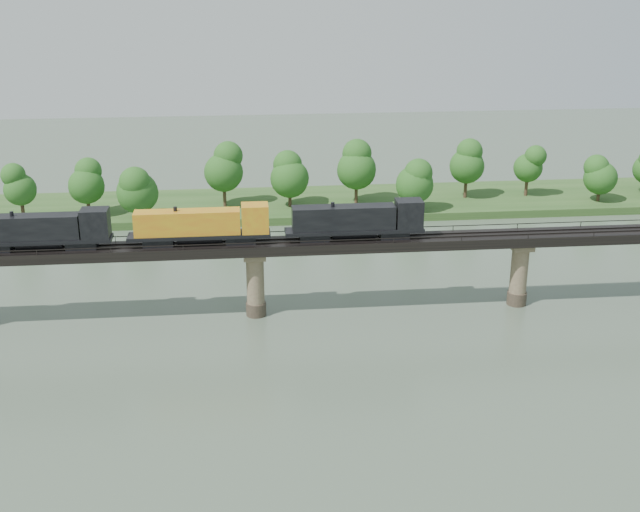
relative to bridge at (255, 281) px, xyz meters
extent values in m
plane|color=#3C4C3C|center=(0.00, -30.00, -5.46)|extent=(400.00, 400.00, 0.00)
cube|color=#294A1D|center=(0.00, 55.00, -4.66)|extent=(300.00, 24.00, 1.60)
cylinder|color=#473A2D|center=(0.00, 0.00, -4.46)|extent=(3.00, 3.00, 2.00)
cylinder|color=#7D6F51|center=(0.00, 0.00, 0.04)|extent=(2.60, 2.60, 9.00)
cube|color=#7D6F51|center=(0.00, 0.00, 4.04)|extent=(3.20, 3.20, 1.00)
cylinder|color=#473A2D|center=(40.00, 0.00, -4.46)|extent=(3.00, 3.00, 2.00)
cylinder|color=#7D6F51|center=(40.00, 0.00, 0.04)|extent=(2.60, 2.60, 9.00)
cube|color=#7D6F51|center=(40.00, 0.00, 4.04)|extent=(3.20, 3.20, 1.00)
cube|color=black|center=(0.00, 0.00, 5.29)|extent=(220.00, 5.00, 1.50)
cube|color=black|center=(0.00, -0.75, 6.12)|extent=(220.00, 0.12, 0.16)
cube|color=black|center=(0.00, 0.75, 6.12)|extent=(220.00, 0.12, 0.16)
cube|color=black|center=(0.00, -2.40, 6.74)|extent=(220.00, 0.10, 0.10)
cube|color=black|center=(0.00, 2.40, 6.74)|extent=(220.00, 0.10, 0.10)
cube|color=black|center=(0.00, -2.40, 6.39)|extent=(0.08, 0.08, 0.70)
cube|color=black|center=(0.00, 2.40, 6.39)|extent=(0.08, 0.08, 0.70)
cylinder|color=#382619|center=(-44.43, 46.31, -2.10)|extent=(0.70, 0.70, 3.51)
sphere|color=#1A4B15|center=(-44.43, 46.31, 2.57)|extent=(6.31, 6.31, 6.31)
sphere|color=#1A4B15|center=(-44.43, 46.31, 5.50)|extent=(4.73, 4.73, 4.73)
cylinder|color=#382619|center=(-32.24, 48.84, -2.19)|extent=(0.70, 0.70, 3.34)
sphere|color=#1A4B15|center=(-32.24, 48.84, 2.27)|extent=(7.18, 7.18, 7.18)
sphere|color=#1A4B15|center=(-32.24, 48.84, 5.06)|extent=(5.39, 5.39, 5.39)
cylinder|color=#382619|center=(-22.01, 46.15, -2.45)|extent=(0.70, 0.70, 2.83)
sphere|color=#1A4B15|center=(-22.01, 46.15, 1.32)|extent=(8.26, 8.26, 8.26)
sphere|color=#1A4B15|center=(-22.01, 46.15, 3.68)|extent=(6.19, 6.19, 6.19)
cylinder|color=#382619|center=(-5.04, 52.68, -1.88)|extent=(0.70, 0.70, 3.96)
sphere|color=#1A4B15|center=(-5.04, 52.68, 3.41)|extent=(8.07, 8.07, 8.07)
sphere|color=#1A4B15|center=(-5.04, 52.68, 6.71)|extent=(6.05, 6.05, 6.05)
cylinder|color=#382619|center=(8.52, 51.14, -2.23)|extent=(0.70, 0.70, 3.27)
sphere|color=#1A4B15|center=(8.52, 51.14, 2.13)|extent=(8.03, 8.03, 8.03)
sphere|color=#1A4B15|center=(8.52, 51.14, 4.85)|extent=(6.02, 6.02, 6.02)
cylinder|color=#382619|center=(22.65, 52.31, -1.90)|extent=(0.70, 0.70, 3.92)
sphere|color=#1A4B15|center=(22.65, 52.31, 3.33)|extent=(8.29, 8.29, 8.29)
sphere|color=#1A4B15|center=(22.65, 52.31, 6.60)|extent=(6.21, 6.21, 6.21)
cylinder|color=#382619|center=(33.59, 45.35, -2.35)|extent=(0.70, 0.70, 3.02)
sphere|color=#1A4B15|center=(33.59, 45.35, 1.69)|extent=(7.74, 7.74, 7.74)
sphere|color=#1A4B15|center=(33.59, 45.35, 4.21)|extent=(5.80, 5.80, 5.80)
cylinder|color=#382619|center=(46.81, 54.03, -1.96)|extent=(0.70, 0.70, 3.80)
sphere|color=#1A4B15|center=(46.81, 54.03, 3.10)|extent=(7.47, 7.47, 7.47)
sphere|color=#1A4B15|center=(46.81, 54.03, 6.27)|extent=(5.60, 5.60, 5.60)
cylinder|color=#382619|center=(60.48, 54.26, -2.17)|extent=(0.70, 0.70, 3.38)
sphere|color=#1A4B15|center=(60.48, 54.26, 2.34)|extent=(6.23, 6.23, 6.23)
sphere|color=#1A4B15|center=(60.48, 54.26, 5.16)|extent=(4.67, 4.67, 4.67)
cylinder|color=#382619|center=(74.35, 48.39, -2.47)|extent=(0.70, 0.70, 2.77)
sphere|color=#1A4B15|center=(74.35, 48.39, 1.22)|extent=(7.04, 7.04, 7.04)
sphere|color=#1A4B15|center=(74.35, 48.39, 3.54)|extent=(5.28, 5.28, 5.28)
cube|color=black|center=(20.46, 0.00, 6.63)|extent=(4.26, 2.56, 1.17)
cube|color=black|center=(8.74, 0.00, 6.63)|extent=(4.26, 2.56, 1.17)
cube|color=black|center=(14.60, 0.00, 7.37)|extent=(20.23, 3.19, 0.53)
cube|color=black|center=(13.00, 0.00, 9.34)|extent=(14.91, 2.88, 3.41)
cube|color=black|center=(22.59, 0.00, 9.66)|extent=(3.83, 3.19, 4.05)
cylinder|color=black|center=(14.60, 0.00, 6.79)|extent=(6.39, 1.49, 1.49)
cube|color=black|center=(-1.91, 0.00, 6.63)|extent=(4.26, 2.56, 1.17)
cube|color=black|center=(-13.62, 0.00, 6.63)|extent=(4.26, 2.56, 1.17)
cube|color=black|center=(-7.76, 0.00, 7.37)|extent=(20.23, 3.19, 0.53)
cube|color=#BA9716|center=(-9.36, 0.00, 9.34)|extent=(14.91, 2.88, 3.41)
cube|color=#BA9716|center=(0.22, 0.00, 9.66)|extent=(3.83, 3.19, 4.05)
cylinder|color=black|center=(-7.76, 0.00, 6.79)|extent=(6.39, 1.49, 1.49)
cube|color=black|center=(-24.27, 0.00, 6.63)|extent=(4.26, 2.56, 1.17)
cube|color=black|center=(-30.13, 0.00, 7.37)|extent=(20.23, 3.19, 0.53)
cube|color=black|center=(-31.72, 0.00, 9.34)|extent=(14.91, 2.88, 3.41)
cube|color=black|center=(-22.14, 0.00, 9.66)|extent=(3.83, 3.19, 4.05)
cylinder|color=black|center=(-30.13, 0.00, 6.79)|extent=(6.39, 1.49, 1.49)
camera|label=1|loc=(-1.71, -109.80, 43.74)|focal=45.00mm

